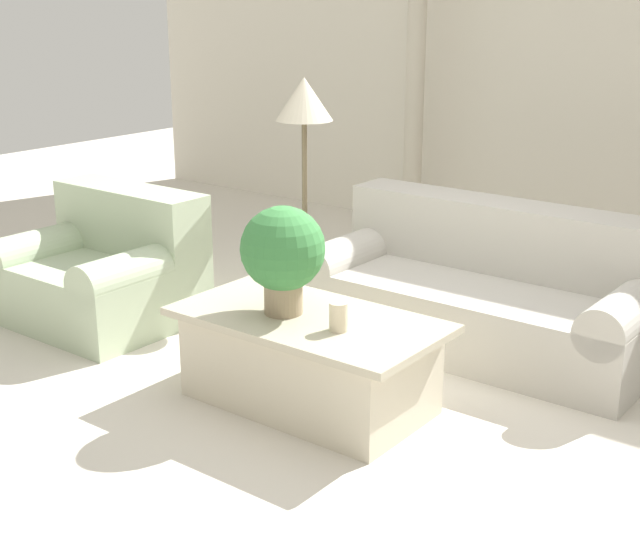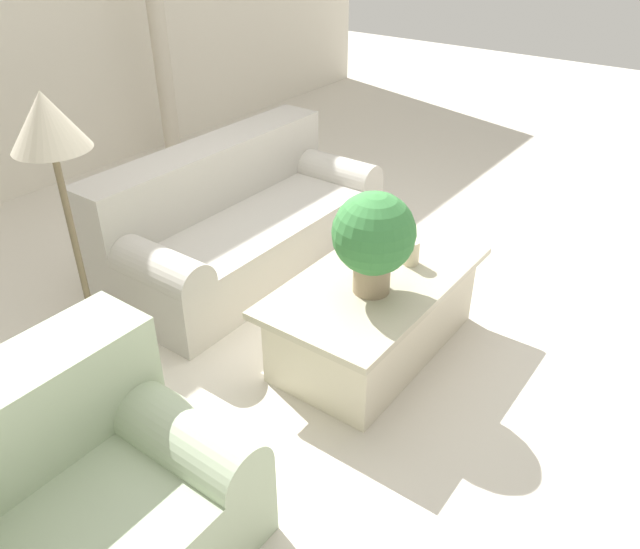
% 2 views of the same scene
% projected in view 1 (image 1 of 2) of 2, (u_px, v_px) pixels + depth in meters
% --- Properties ---
extents(ground_plane, '(16.00, 16.00, 0.00)m').
position_uv_depth(ground_plane, '(381.00, 380.00, 4.95)').
color(ground_plane, silver).
extents(wall_back, '(10.00, 0.06, 3.20)m').
position_uv_depth(wall_back, '(617.00, 54.00, 6.91)').
color(wall_back, silver).
rests_on(wall_back, ground_plane).
extents(sofa_long, '(2.09, 0.96, 0.83)m').
position_uv_depth(sofa_long, '(485.00, 291.00, 5.40)').
color(sofa_long, '#B7B2A8').
rests_on(sofa_long, ground_plane).
extents(loveseat, '(1.17, 0.96, 0.83)m').
position_uv_depth(loveseat, '(105.00, 268.00, 5.81)').
color(loveseat, '#AEC09E').
rests_on(loveseat, ground_plane).
extents(coffee_table, '(1.39, 0.75, 0.49)m').
position_uv_depth(coffee_table, '(309.00, 360.00, 4.59)').
color(coffee_table, beige).
rests_on(coffee_table, ground_plane).
extents(potted_plant, '(0.43, 0.43, 0.56)m').
position_uv_depth(potted_plant, '(283.00, 252.00, 4.47)').
color(potted_plant, '#937F60').
rests_on(potted_plant, coffee_table).
extents(pillar_candle, '(0.09, 0.09, 0.14)m').
position_uv_depth(pillar_candle, '(339.00, 317.00, 4.31)').
color(pillar_candle, beige).
rests_on(pillar_candle, coffee_table).
extents(floor_lamp, '(0.38, 0.38, 1.54)m').
position_uv_depth(floor_lamp, '(304.00, 110.00, 5.78)').
color(floor_lamp, brown).
rests_on(floor_lamp, ground_plane).
extents(column_left, '(0.23, 0.23, 2.56)m').
position_uv_depth(column_left, '(415.00, 85.00, 7.57)').
color(column_left, beige).
rests_on(column_left, ground_plane).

